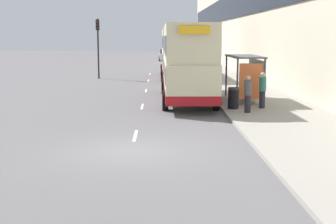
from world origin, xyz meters
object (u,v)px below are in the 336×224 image
(double_decker_bus_ahead, at_px, (177,52))
(car_0, at_px, (170,53))
(pedestrian_at_shelter, at_px, (248,94))
(double_decker_bus_near, at_px, (187,61))
(bus_shelter, at_px, (248,70))
(litter_bin, at_px, (233,98))
(traffic_light_far_kerb, at_px, (98,39))
(car_1, at_px, (166,55))
(pedestrian_1, at_px, (262,90))

(double_decker_bus_ahead, xyz_separation_m, car_0, (0.25, 38.23, -1.42))
(car_0, distance_m, pedestrian_at_shelter, 58.88)
(double_decker_bus_near, bearing_deg, bus_shelter, -17.05)
(double_decker_bus_near, distance_m, double_decker_bus_ahead, 15.66)
(car_0, bearing_deg, bus_shelter, -86.82)
(double_decker_bus_ahead, distance_m, car_0, 38.26)
(bus_shelter, height_order, litter_bin, bus_shelter)
(pedestrian_at_shelter, height_order, traffic_light_far_kerb, traffic_light_far_kerb)
(double_decker_bus_ahead, relative_size, car_1, 2.83)
(litter_bin, bearing_deg, car_1, 93.03)
(double_decker_bus_near, distance_m, car_1, 45.96)
(bus_shelter, distance_m, double_decker_bus_near, 3.47)
(double_decker_bus_ahead, bearing_deg, double_decker_bus_near, -90.00)
(double_decker_bus_near, height_order, double_decker_bus_ahead, same)
(double_decker_bus_near, bearing_deg, car_0, 89.74)
(litter_bin, bearing_deg, double_decker_bus_ahead, 96.12)
(double_decker_bus_near, relative_size, car_0, 2.40)
(car_0, xyz_separation_m, litter_bin, (1.83, -57.58, -0.19))
(bus_shelter, relative_size, car_1, 1.03)
(double_decker_bus_near, bearing_deg, traffic_light_far_kerb, 115.04)
(litter_bin, bearing_deg, car_0, 91.82)
(double_decker_bus_near, bearing_deg, pedestrian_at_shelter, -62.78)
(car_1, bearing_deg, double_decker_bus_near, -89.31)
(double_decker_bus_ahead, xyz_separation_m, pedestrian_at_shelter, (2.54, -20.61, -1.26))
(car_1, bearing_deg, pedestrian_at_shelter, -86.52)
(pedestrian_1, xyz_separation_m, litter_bin, (-1.47, -0.17, -0.38))
(pedestrian_at_shelter, bearing_deg, traffic_light_far_kerb, 115.59)
(bus_shelter, xyz_separation_m, car_1, (-3.85, 46.94, -1.01))
(car_1, bearing_deg, pedestrian_1, -85.27)
(car_1, xyz_separation_m, pedestrian_at_shelter, (3.10, -50.88, 0.16))
(bus_shelter, bearing_deg, car_0, 93.18)
(double_decker_bus_near, xyz_separation_m, pedestrian_1, (3.54, -3.51, -1.23))
(double_decker_bus_ahead, bearing_deg, litter_bin, -83.88)
(pedestrian_at_shelter, distance_m, pedestrian_1, 1.75)
(double_decker_bus_ahead, height_order, car_1, double_decker_bus_ahead)
(car_0, bearing_deg, car_1, -95.75)
(double_decker_bus_ahead, distance_m, pedestrian_1, 19.53)
(double_decker_bus_near, height_order, litter_bin, double_decker_bus_near)
(bus_shelter, height_order, double_decker_bus_ahead, double_decker_bus_ahead)
(bus_shelter, xyz_separation_m, traffic_light_far_kerb, (-10.17, 15.73, 1.61))
(car_1, xyz_separation_m, litter_bin, (2.63, -49.62, -0.20))
(car_1, height_order, pedestrian_1, pedestrian_1)
(litter_bin, relative_size, traffic_light_far_kerb, 0.20)
(bus_shelter, bearing_deg, litter_bin, -114.58)
(car_0, xyz_separation_m, car_1, (-0.80, -7.96, 0.00))
(double_decker_bus_near, xyz_separation_m, traffic_light_far_kerb, (-6.88, 14.72, 1.20))
(bus_shelter, distance_m, car_0, 55.00)
(car_0, relative_size, litter_bin, 4.23)
(double_decker_bus_near, xyz_separation_m, litter_bin, (2.08, -3.68, -1.62))
(pedestrian_1, relative_size, traffic_light_far_kerb, 0.34)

